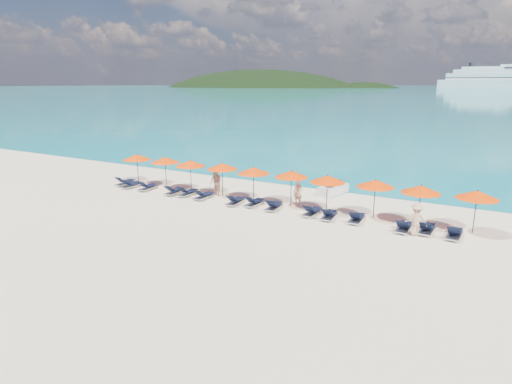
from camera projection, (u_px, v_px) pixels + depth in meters
The scene contains 34 objects.
ground at pixel (229, 226), 22.95m from camera, with size 1400.00×1400.00×0.00m, color beige.
sea at pixel (494, 88), 579.49m from camera, with size 1600.00×1300.00×0.01m, color #1FA9B2.
headland_main at pixel (258, 114), 630.62m from camera, with size 374.00×242.00×126.50m.
headland_small at pixel (362, 115), 575.32m from camera, with size 162.00×126.00×85.50m.
cruise_ship at pixel (498, 80), 532.04m from camera, with size 136.49×28.66×37.74m.
jetski at pixel (333, 189), 29.33m from camera, with size 1.54×2.71×0.91m.
beachgoer_a at pixel (298, 192), 26.65m from camera, with size 0.60×0.39×1.64m, color tan.
beachgoer_b at pixel (216, 182), 28.75m from camera, with size 0.92×0.53×1.90m, color tan.
beachgoer_c at pixel (416, 220), 21.29m from camera, with size 1.08×0.50×1.67m, color tan.
umbrella_0 at pixel (137, 157), 32.07m from camera, with size 2.10×2.10×2.28m.
umbrella_1 at pixel (165, 160), 30.93m from camera, with size 2.10×2.10×2.28m.
umbrella_2 at pixel (190, 163), 29.62m from camera, with size 2.10×2.10×2.28m.
umbrella_3 at pixel (222, 166), 28.58m from camera, with size 2.10×2.10×2.28m.
umbrella_4 at pixel (254, 171), 27.23m from camera, with size 2.10×2.10×2.28m.
umbrella_5 at pixel (291, 174), 26.20m from camera, with size 2.10×2.10×2.28m.
umbrella_6 at pixel (328, 179), 24.85m from camera, with size 2.10×2.10×2.28m.
umbrella_7 at pixel (376, 183), 23.75m from camera, with size 2.10×2.10×2.28m.
umbrella_8 at pixel (421, 189), 22.46m from camera, with size 2.10×2.10×2.28m.
umbrella_9 at pixel (477, 195), 21.38m from camera, with size 2.10×2.10×2.28m.
lounger_0 at pixel (125, 182), 31.93m from camera, with size 0.70×1.73×0.66m.
lounger_1 at pixel (131, 185), 31.15m from camera, with size 0.67×1.72×0.66m.
lounger_2 at pixel (148, 187), 30.50m from camera, with size 0.73×1.74×0.66m.
lounger_3 at pixel (174, 191), 29.34m from camera, with size 0.72×1.73×0.66m.
lounger_4 at pixel (188, 192), 28.97m from camera, with size 0.67×1.72×0.66m.
lounger_5 at pixel (204, 195), 28.18m from camera, with size 0.70×1.73×0.66m.
lounger_6 at pixel (235, 201), 26.89m from camera, with size 0.72×1.73×0.66m.
lounger_7 at pixel (254, 202), 26.58m from camera, with size 0.71×1.73×0.66m.
lounger_8 at pixel (274, 206), 25.81m from camera, with size 0.77×1.75×0.66m.
lounger_9 at pixel (312, 211), 24.68m from camera, with size 0.74×1.74×0.66m.
lounger_10 at pixel (329, 215), 24.09m from camera, with size 0.75×1.74×0.66m.
lounger_11 at pixel (357, 218), 23.51m from camera, with size 0.66×1.71×0.66m.
lounger_12 at pixel (404, 227), 22.09m from camera, with size 0.63×1.70×0.66m.
lounger_13 at pixel (427, 228), 21.82m from camera, with size 0.69×1.72×0.66m.
lounger_14 at pixel (454, 233), 21.12m from camera, with size 0.71×1.73×0.66m.
Camera 1 is at (11.99, -18.23, 7.48)m, focal length 30.00 mm.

